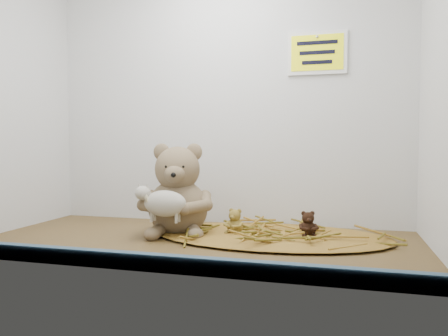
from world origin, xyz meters
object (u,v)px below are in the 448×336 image
(main_teddy, at_px, (178,189))
(mini_teddy_brown, at_px, (308,222))
(toy_lamb, at_px, (165,203))
(mini_teddy_tan, at_px, (235,220))

(main_teddy, xyz_separation_m, mini_teddy_brown, (0.38, 0.03, -0.09))
(mini_teddy_brown, bearing_deg, toy_lamb, -179.25)
(main_teddy, distance_m, toy_lamb, 0.10)
(toy_lamb, bearing_deg, main_teddy, 90.00)
(main_teddy, xyz_separation_m, mini_teddy_tan, (0.17, 0.01, -0.09))
(main_teddy, bearing_deg, mini_teddy_tan, -12.04)
(mini_teddy_tan, xyz_separation_m, mini_teddy_brown, (0.20, 0.02, -0.00))
(toy_lamb, height_order, mini_teddy_tan, toy_lamb)
(main_teddy, height_order, toy_lamb, main_teddy)
(toy_lamb, distance_m, mini_teddy_tan, 0.21)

